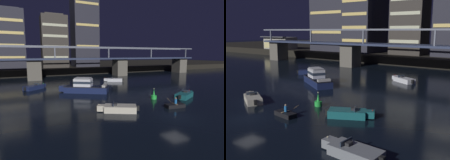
% 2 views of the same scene
% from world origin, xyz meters
% --- Properties ---
extents(ground_plane, '(400.00, 400.00, 0.00)m').
position_xyz_m(ground_plane, '(0.00, 0.00, 0.00)').
color(ground_plane, black).
extents(far_riverbank, '(240.00, 80.00, 2.20)m').
position_xyz_m(far_riverbank, '(0.00, 87.92, 1.10)').
color(far_riverbank, black).
rests_on(far_riverbank, ground).
extents(river_bridge, '(86.14, 6.40, 9.38)m').
position_xyz_m(river_bridge, '(-0.00, 39.91, 4.21)').
color(river_bridge, '#605B51').
rests_on(river_bridge, ground).
extents(tower_west_tall, '(9.23, 14.00, 19.98)m').
position_xyz_m(tower_west_tall, '(-19.65, 58.27, 12.04)').
color(tower_west_tall, '#282833').
rests_on(tower_west_tall, far_riverbank).
extents(tower_central, '(9.25, 8.33, 19.68)m').
position_xyz_m(tower_central, '(-5.17, 58.32, 11.89)').
color(tower_central, '#38332D').
rests_on(tower_central, far_riverbank).
extents(tower_east_tall, '(9.75, 9.08, 40.90)m').
position_xyz_m(tower_east_tall, '(7.01, 59.06, 22.50)').
color(tower_east_tall, '#282833').
rests_on(tower_east_tall, far_riverbank).
extents(cabin_cruiser_near_left, '(8.83, 6.60, 2.79)m').
position_xyz_m(cabin_cruiser_near_left, '(-5.54, 17.51, 1.05)').
color(cabin_cruiser_near_left, '#19234C').
rests_on(cabin_cruiser_near_left, ground).
extents(speedboat_near_right, '(4.95, 3.38, 1.16)m').
position_xyz_m(speedboat_near_right, '(8.21, 6.55, 0.41)').
color(speedboat_near_right, '#196066').
rests_on(speedboat_near_right, ground).
extents(speedboat_mid_left, '(4.89, 3.54, 1.16)m').
position_xyz_m(speedboat_mid_left, '(5.56, 28.04, 0.41)').
color(speedboat_mid_left, silver).
rests_on(speedboat_mid_left, ground).
extents(speedboat_mid_center, '(4.89, 3.53, 1.16)m').
position_xyz_m(speedboat_mid_center, '(-5.13, 4.38, 0.41)').
color(speedboat_mid_center, beige).
rests_on(speedboat_mid_center, ground).
extents(speedboat_mid_right, '(4.57, 4.17, 1.16)m').
position_xyz_m(speedboat_mid_right, '(-13.94, 24.87, 0.41)').
color(speedboat_mid_right, '#19234C').
rests_on(speedboat_mid_right, ground).
extents(channel_buoy, '(0.90, 0.90, 1.76)m').
position_xyz_m(channel_buoy, '(2.91, 7.81, 0.48)').
color(channel_buoy, green).
rests_on(channel_buoy, ground).
extents(dinghy_with_paddler, '(2.73, 2.52, 1.36)m').
position_xyz_m(dinghy_with_paddler, '(2.55, 2.83, 0.28)').
color(dinghy_with_paddler, black).
rests_on(dinghy_with_paddler, ground).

